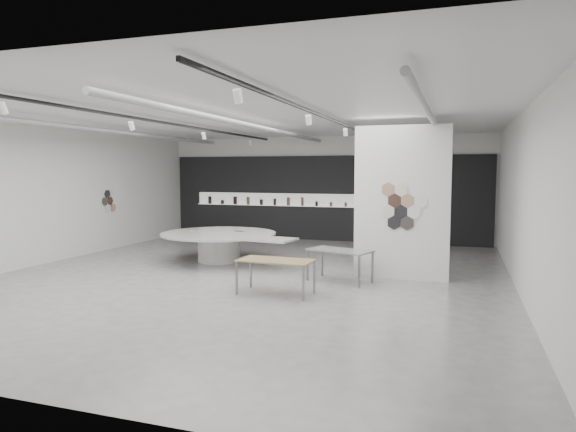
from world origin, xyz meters
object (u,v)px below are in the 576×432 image
(sample_table_wood, at_px, (276,262))
(display_island, at_px, (220,243))
(sample_table_stone, at_px, (340,252))
(kitchen_counter, at_px, (398,230))
(partition_column, at_px, (402,203))

(sample_table_wood, bearing_deg, display_island, 131.85)
(sample_table_wood, distance_m, sample_table_stone, 1.88)
(display_island, distance_m, kitchen_counter, 6.53)
(sample_table_stone, bearing_deg, partition_column, 32.84)
(partition_column, xyz_separation_m, sample_table_stone, (-1.29, -0.83, -1.12))
(display_island, bearing_deg, sample_table_wood, -40.13)
(display_island, bearing_deg, kitchen_counter, 56.17)
(kitchen_counter, bearing_deg, sample_table_wood, -105.95)
(sample_table_wood, relative_size, kitchen_counter, 0.84)
(partition_column, xyz_separation_m, sample_table_wood, (-2.28, -2.44, -1.13))
(partition_column, relative_size, display_island, 0.84)
(display_island, height_order, sample_table_stone, display_island)
(partition_column, distance_m, display_island, 5.26)
(display_island, xyz_separation_m, sample_table_stone, (3.76, -1.50, 0.14))
(partition_column, bearing_deg, kitchen_counter, 97.26)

